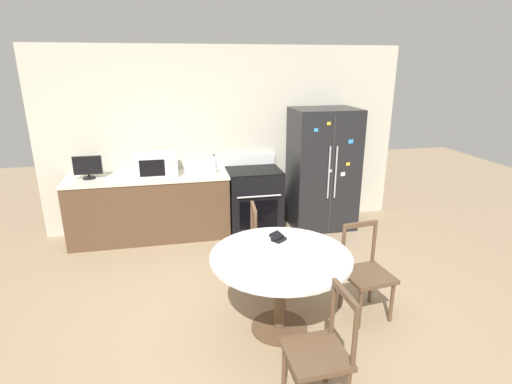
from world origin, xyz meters
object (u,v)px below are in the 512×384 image
at_px(dining_chair_far, 268,245).
at_px(dining_chair_right, 366,273).
at_px(counter_bottle, 214,167).
at_px(countertop_tv, 88,167).
at_px(candle_glass, 293,266).
at_px(microwave, 156,165).
at_px(refrigerator, 322,169).
at_px(wallet, 278,238).
at_px(oven_range, 254,199).
at_px(dining_chair_near, 320,353).

xyz_separation_m(dining_chair_far, dining_chair_right, (0.77, -0.80, 0.00)).
xyz_separation_m(counter_bottle, dining_chair_right, (1.20, -2.21, -0.57)).
relative_size(countertop_tv, candle_glass, 3.81).
distance_m(microwave, dining_chair_right, 3.06).
xyz_separation_m(countertop_tv, dining_chair_far, (2.07, -1.52, -0.63)).
bearing_deg(microwave, refrigerator, -1.04).
height_order(dining_chair_right, wallet, dining_chair_right).
bearing_deg(refrigerator, oven_range, 178.02).
relative_size(dining_chair_right, wallet, 5.22).
xyz_separation_m(dining_chair_right, wallet, (-0.82, 0.23, 0.35)).
bearing_deg(candle_glass, counter_bottle, 97.71).
bearing_deg(candle_glass, oven_range, 85.11).
xyz_separation_m(refrigerator, dining_chair_far, (-1.16, -1.42, -0.44)).
relative_size(dining_chair_far, dining_chair_right, 1.00).
bearing_deg(dining_chair_near, dining_chair_far, -3.71).
bearing_deg(refrigerator, dining_chair_near, -111.00).
relative_size(refrigerator, oven_range, 1.62).
height_order(countertop_tv, candle_glass, countertop_tv).
xyz_separation_m(countertop_tv, dining_chair_right, (2.84, -2.32, -0.63)).
relative_size(refrigerator, candle_glass, 18.69).
relative_size(microwave, dining_chair_near, 0.61).
relative_size(microwave, countertop_tv, 1.55).
bearing_deg(dining_chair_near, candle_glass, 0.44).
height_order(refrigerator, microwave, refrigerator).
relative_size(oven_range, dining_chair_right, 1.20).
relative_size(oven_range, dining_chair_near, 1.20).
bearing_deg(dining_chair_right, refrigerator, -106.15).
bearing_deg(microwave, oven_range, -0.33).
relative_size(microwave, wallet, 3.20).
relative_size(oven_range, dining_chair_far, 1.20).
bearing_deg(dining_chair_right, microwave, -55.25).
bearing_deg(candle_glass, dining_chair_near, -87.58).
distance_m(countertop_tv, candle_glass, 3.34).
distance_m(counter_bottle, candle_glass, 2.59).
height_order(oven_range, dining_chair_right, oven_range).
height_order(countertop_tv, wallet, countertop_tv).
relative_size(refrigerator, wallet, 10.14).
bearing_deg(dining_chair_near, countertop_tv, 29.67).
distance_m(counter_bottle, dining_chair_far, 1.57).
distance_m(oven_range, counter_bottle, 0.78).
bearing_deg(countertop_tv, microwave, -3.76).
bearing_deg(countertop_tv, counter_bottle, -4.10).
height_order(counter_bottle, dining_chair_near, counter_bottle).
bearing_deg(dining_chair_far, counter_bottle, -157.79).
bearing_deg(dining_chair_right, countertop_tv, -45.43).
bearing_deg(dining_chair_right, wallet, -21.74).
xyz_separation_m(candle_glass, wallet, (0.03, 0.58, -0.01)).
height_order(dining_chair_near, wallet, dining_chair_near).
bearing_deg(oven_range, dining_chair_right, -74.47).
xyz_separation_m(countertop_tv, dining_chair_near, (2.02, -3.27, -0.63)).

